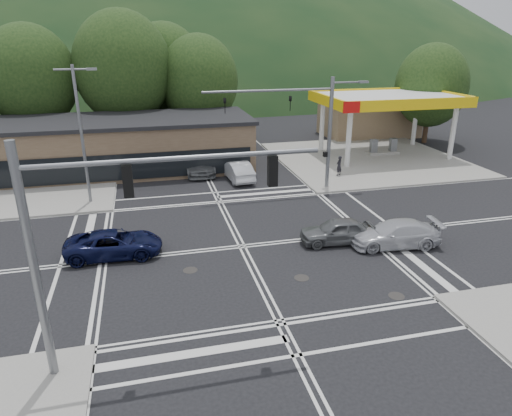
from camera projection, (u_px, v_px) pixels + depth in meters
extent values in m
plane|color=black|center=(242.00, 246.00, 24.57)|extent=(120.00, 120.00, 0.00)
cube|color=gray|center=(368.00, 159.00, 41.51)|extent=(16.00, 16.00, 0.15)
cube|color=gray|center=(8.00, 183.00, 34.78)|extent=(16.00, 16.00, 0.15)
cylinder|color=silver|center=(349.00, 139.00, 38.16)|extent=(0.44, 0.44, 5.00)
cylinder|color=silver|center=(322.00, 126.00, 43.60)|extent=(0.44, 0.44, 5.00)
cylinder|color=silver|center=(453.00, 133.00, 40.40)|extent=(0.44, 0.44, 5.00)
cylinder|color=silver|center=(415.00, 121.00, 45.84)|extent=(0.44, 0.44, 5.00)
cube|color=silver|center=(388.00, 98.00, 41.00)|extent=(12.00, 8.00, 0.60)
cube|color=yellow|center=(413.00, 105.00, 37.37)|extent=(12.20, 0.25, 0.90)
cube|color=yellow|center=(368.00, 93.00, 44.63)|extent=(12.20, 0.25, 0.90)
cube|color=yellow|center=(326.00, 100.00, 39.66)|extent=(0.25, 8.20, 0.90)
cube|color=yellow|center=(447.00, 96.00, 42.35)|extent=(0.25, 8.20, 0.90)
cube|color=red|center=(352.00, 107.00, 36.00)|extent=(1.40, 0.12, 0.90)
cube|color=gray|center=(383.00, 153.00, 42.80)|extent=(3.00, 1.00, 0.30)
cube|color=slate|center=(374.00, 146.00, 42.33)|extent=(0.60, 0.50, 1.30)
cube|color=slate|center=(393.00, 145.00, 42.78)|extent=(0.60, 0.50, 1.30)
cube|color=#846B4F|center=(369.00, 118.00, 51.05)|extent=(10.00, 6.00, 3.80)
cube|color=brown|center=(103.00, 147.00, 37.48)|extent=(24.00, 8.00, 4.00)
ellipsoid|color=#173318|center=(160.00, 83.00, 106.18)|extent=(252.00, 126.00, 140.00)
cylinder|color=#382619|center=(40.00, 129.00, 42.33)|extent=(0.50, 0.50, 4.84)
ellipsoid|color=black|center=(31.00, 77.00, 40.64)|extent=(8.00, 8.00, 9.20)
cylinder|color=#382619|center=(128.00, 123.00, 44.05)|extent=(0.50, 0.50, 5.28)
ellipsoid|color=black|center=(123.00, 68.00, 42.20)|extent=(9.00, 9.00, 10.35)
cylinder|color=#382619|center=(201.00, 125.00, 45.77)|extent=(0.50, 0.50, 4.40)
ellipsoid|color=black|center=(199.00, 80.00, 44.24)|extent=(7.60, 7.60, 8.74)
cylinder|color=#382619|center=(168.00, 117.00, 48.65)|extent=(0.50, 0.50, 4.84)
ellipsoid|color=black|center=(165.00, 71.00, 46.96)|extent=(8.40, 8.40, 9.66)
cylinder|color=#382619|center=(426.00, 124.00, 47.38)|extent=(0.50, 0.50, 3.96)
ellipsoid|color=black|center=(431.00, 86.00, 46.00)|extent=(7.20, 7.20, 8.28)
cylinder|color=slate|center=(82.00, 138.00, 29.22)|extent=(0.20, 0.20, 9.00)
cylinder|color=slate|center=(73.00, 69.00, 27.72)|extent=(2.20, 0.12, 0.12)
cube|color=slate|center=(92.00, 69.00, 27.97)|extent=(0.60, 0.25, 0.15)
cylinder|color=slate|center=(329.00, 135.00, 32.42)|extent=(0.28, 0.28, 8.00)
cylinder|color=slate|center=(269.00, 91.00, 30.27)|extent=(9.00, 0.16, 0.16)
imported|color=black|center=(290.00, 104.00, 30.92)|extent=(0.16, 0.20, 1.00)
imported|color=black|center=(225.00, 106.00, 29.92)|extent=(0.16, 0.20, 1.00)
cylinder|color=slate|center=(349.00, 82.00, 31.40)|extent=(2.40, 0.12, 0.12)
cube|color=slate|center=(363.00, 82.00, 31.65)|extent=(0.70, 0.30, 0.15)
cube|color=black|center=(325.00, 154.00, 32.86)|extent=(0.25, 0.30, 0.35)
cylinder|color=slate|center=(35.00, 270.00, 13.87)|extent=(0.28, 0.28, 8.00)
cylinder|color=slate|center=(177.00, 158.00, 13.74)|extent=(9.00, 0.16, 0.16)
cube|color=black|center=(128.00, 181.00, 13.61)|extent=(0.30, 0.25, 1.00)
cube|color=black|center=(273.00, 171.00, 14.62)|extent=(0.30, 0.25, 1.00)
imported|color=black|center=(114.00, 244.00, 23.31)|extent=(4.92, 2.42, 1.34)
imported|color=#5A5D5F|center=(337.00, 231.00, 24.79)|extent=(4.20, 2.01, 1.38)
imported|color=#BBBCC3|center=(395.00, 234.00, 24.42)|extent=(5.02, 2.55, 1.40)
imported|color=silver|center=(238.00, 170.00, 35.63)|extent=(1.97, 4.65, 1.49)
imported|color=silver|center=(223.00, 156.00, 40.05)|extent=(2.00, 4.33, 1.44)
imported|color=slate|center=(198.00, 163.00, 37.51)|extent=(2.29, 5.60, 1.62)
imported|color=black|center=(339.00, 166.00, 36.19)|extent=(0.68, 0.62, 1.57)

